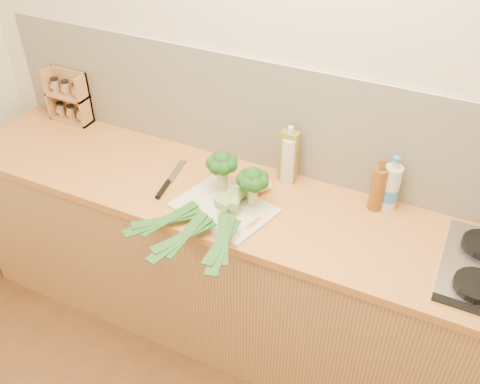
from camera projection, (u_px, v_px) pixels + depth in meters
name	position (u px, v px, depth m)	size (l,w,h in m)	color
room_shell	(299.00, 124.00, 2.40)	(3.50, 3.50, 3.50)	beige
counter	(268.00, 278.00, 2.63)	(3.20, 0.62, 0.90)	tan
chopping_board	(224.00, 208.00, 2.35)	(0.41, 0.30, 0.01)	silver
broccoli_left	(222.00, 164.00, 2.36)	(0.14, 0.14, 0.20)	#B0BC6D
broccoli_right	(253.00, 180.00, 2.28)	(0.14, 0.15, 0.19)	#B0BC6D
leek_front	(217.00, 203.00, 2.33)	(0.43, 0.60, 0.04)	white
leek_mid	(223.00, 207.00, 2.28)	(0.22, 0.70, 0.04)	white
leek_back	(232.00, 211.00, 2.23)	(0.21, 0.61, 0.04)	white
chefs_knife	(166.00, 185.00, 2.48)	(0.08, 0.33, 0.02)	silver
spice_rack	(70.00, 99.00, 2.90)	(0.24, 0.10, 0.29)	tan
oil_tin	(289.00, 156.00, 2.45)	(0.08, 0.05, 0.29)	olive
glass_bottle	(289.00, 159.00, 2.44)	(0.07, 0.07, 0.29)	silver
amber_bottle	(378.00, 188.00, 2.29)	(0.06, 0.06, 0.26)	brown
water_bottle	(390.00, 188.00, 2.30)	(0.08, 0.08, 0.24)	silver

